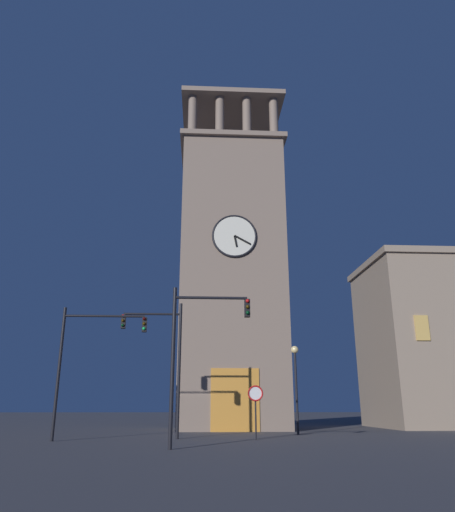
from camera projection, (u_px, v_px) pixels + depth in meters
ground_plane at (193, 431)px, 31.55m from camera, size 200.00×200.00×0.00m
clocktower at (232, 273)px, 37.24m from camera, size 8.34×7.28×28.05m
traffic_signal_near at (87, 350)px, 23.88m from camera, size 4.26×0.41×6.42m
traffic_signal_mid at (197, 340)px, 19.51m from camera, size 3.23×0.41×6.36m
traffic_signal_far at (163, 349)px, 25.43m from camera, size 3.27×0.41×6.97m
street_lamp at (296, 372)px, 28.47m from camera, size 0.44×0.44×5.07m
no_horn_sign at (255, 397)px, 23.92m from camera, size 0.78×0.14×2.59m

